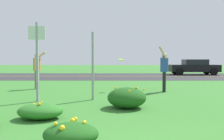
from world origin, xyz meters
The scene contains 12 objects.
ground_plane centered at (0.00, 9.52, 0.00)m, with size 120.00×120.00×0.00m, color #387A2D.
highway_strip centered at (0.00, 19.04, 0.00)m, with size 120.00×9.41×0.01m, color #2D2D30.
highway_center_stripe centered at (0.00, 19.04, 0.01)m, with size 120.00×0.16×0.00m, color yellow.
daylily_clump_mid_left centered at (-1.02, 1.65, 0.18)m, with size 0.90×0.76×0.40m.
daylily_clump_mid_center centered at (0.05, 4.82, 0.30)m, with size 1.12×1.15×0.63m.
daylily_clump_front_center centered at (-2.05, 3.46, 0.18)m, with size 1.07×0.88×0.41m.
sign_post_near_path centered at (-2.86, 5.88, 1.59)m, with size 0.56×0.10×2.63m.
sign_post_by_roadside centered at (-1.06, 6.27, 1.17)m, with size 0.07×0.10×2.35m.
person_thrower_orange_shirt centered at (-4.00, 9.51, 1.02)m, with size 0.57×0.52×1.80m.
person_catcher_blue_shirt centered at (1.86, 8.46, 1.02)m, with size 0.45×0.51×1.97m.
frisbee_lime centered at (-0.01, 8.88, 1.40)m, with size 0.25×0.24×0.11m.
car_black_center_left centered at (7.24, 21.16, 0.74)m, with size 4.50×2.00×1.45m.
Camera 1 is at (-0.32, -2.32, 1.38)m, focal length 39.85 mm.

